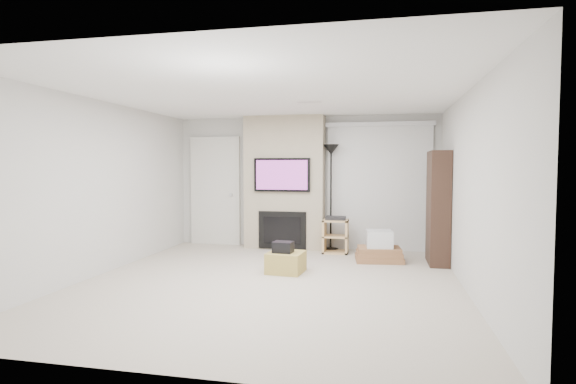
% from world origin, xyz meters
% --- Properties ---
extents(floor, '(5.00, 5.50, 0.00)m').
position_xyz_m(floor, '(0.00, 0.00, 0.00)').
color(floor, beige).
rests_on(floor, ground).
extents(ceiling, '(5.00, 5.50, 0.00)m').
position_xyz_m(ceiling, '(0.00, 0.00, 2.50)').
color(ceiling, white).
rests_on(ceiling, wall_back).
extents(wall_back, '(5.00, 0.00, 2.50)m').
position_xyz_m(wall_back, '(0.00, 2.75, 1.25)').
color(wall_back, silver).
rests_on(wall_back, ground).
extents(wall_front, '(5.00, 0.00, 2.50)m').
position_xyz_m(wall_front, '(0.00, -2.75, 1.25)').
color(wall_front, silver).
rests_on(wall_front, ground).
extents(wall_left, '(0.00, 5.50, 2.50)m').
position_xyz_m(wall_left, '(-2.50, 0.00, 1.25)').
color(wall_left, silver).
rests_on(wall_left, ground).
extents(wall_right, '(0.00, 5.50, 2.50)m').
position_xyz_m(wall_right, '(2.50, 0.00, 1.25)').
color(wall_right, silver).
rests_on(wall_right, ground).
extents(hvac_vent, '(0.35, 0.18, 0.01)m').
position_xyz_m(hvac_vent, '(0.40, 0.80, 2.50)').
color(hvac_vent, silver).
rests_on(hvac_vent, ceiling).
extents(ottoman, '(0.55, 0.55, 0.30)m').
position_xyz_m(ottoman, '(0.09, 0.62, 0.15)').
color(ottoman, tan).
rests_on(ottoman, floor).
extents(black_bag, '(0.30, 0.25, 0.16)m').
position_xyz_m(black_bag, '(0.06, 0.58, 0.38)').
color(black_bag, black).
rests_on(black_bag, ottoman).
extents(fireplace_wall, '(1.50, 0.47, 2.50)m').
position_xyz_m(fireplace_wall, '(-0.35, 2.54, 1.24)').
color(fireplace_wall, tan).
rests_on(fireplace_wall, floor).
extents(entry_door, '(1.02, 0.11, 2.14)m').
position_xyz_m(entry_door, '(-1.80, 2.71, 1.05)').
color(entry_door, silver).
rests_on(entry_door, floor).
extents(vertical_blinds, '(1.98, 0.10, 2.37)m').
position_xyz_m(vertical_blinds, '(1.40, 2.70, 1.27)').
color(vertical_blinds, silver).
rests_on(vertical_blinds, floor).
extents(floor_lamp, '(0.29, 0.29, 1.96)m').
position_xyz_m(floor_lamp, '(0.54, 2.50, 1.54)').
color(floor_lamp, black).
rests_on(floor_lamp, floor).
extents(av_stand, '(0.45, 0.38, 0.66)m').
position_xyz_m(av_stand, '(0.65, 2.27, 0.35)').
color(av_stand, '#E3B779').
rests_on(av_stand, floor).
extents(box_stack, '(0.81, 0.65, 0.51)m').
position_xyz_m(box_stack, '(1.42, 1.71, 0.19)').
color(box_stack, '#92633F').
rests_on(box_stack, floor).
extents(bookshelf, '(0.30, 0.80, 1.80)m').
position_xyz_m(bookshelf, '(2.34, 1.73, 0.90)').
color(bookshelf, black).
rests_on(bookshelf, floor).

